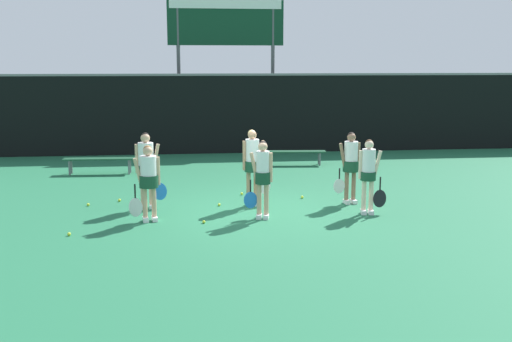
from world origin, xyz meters
name	(u,v)px	position (x,y,z in m)	size (l,w,h in m)	color
ground_plane	(255,211)	(0.00, 0.00, 0.00)	(140.00, 140.00, 0.00)	#216642
fence_windscreen	(228,113)	(0.00, 8.72, 1.46)	(60.00, 0.08, 2.90)	black
scoreboard	(226,32)	(0.05, 10.34, 4.42)	(4.43, 0.15, 5.62)	#515156
bench_courtside	(100,160)	(-4.11, 5.08, 0.42)	(2.15, 0.45, 0.48)	#19472D
bench_far	(292,153)	(1.87, 5.95, 0.40)	(2.22, 0.54, 0.46)	#19472D
player_0	(148,177)	(-2.32, -0.54, 0.95)	(0.67, 0.40, 1.62)	tan
player_1	(262,174)	(0.09, -0.59, 0.97)	(0.61, 0.34, 1.68)	tan
player_2	(369,171)	(2.45, -0.48, 0.96)	(0.62, 0.34, 1.66)	beige
player_3	(146,164)	(-2.42, 0.60, 1.04)	(0.70, 0.40, 1.75)	tan
player_4	(252,161)	(0.00, 0.59, 1.05)	(0.66, 0.37, 1.78)	tan
player_5	(351,162)	(2.32, 0.54, 1.00)	(0.64, 0.37, 1.70)	#8C664C
tennis_ball_0	(88,205)	(-3.82, 0.95, 0.03)	(0.07, 0.07, 0.07)	#CCE033
tennis_ball_1	(302,197)	(1.30, 1.15, 0.04)	(0.07, 0.07, 0.07)	#CCE033
tennis_ball_2	(219,205)	(-0.78, 0.61, 0.03)	(0.06, 0.06, 0.06)	#CCE033
tennis_ball_3	(69,234)	(-3.80, -1.48, 0.03)	(0.07, 0.07, 0.07)	#CCE033
tennis_ball_4	(119,200)	(-3.15, 1.32, 0.04)	(0.07, 0.07, 0.07)	#CCE033
tennis_ball_5	(242,194)	(-0.15, 1.72, 0.03)	(0.07, 0.07, 0.07)	#CCE033
tennis_ball_6	(204,222)	(-1.18, -0.87, 0.03)	(0.07, 0.07, 0.07)	#CCE033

